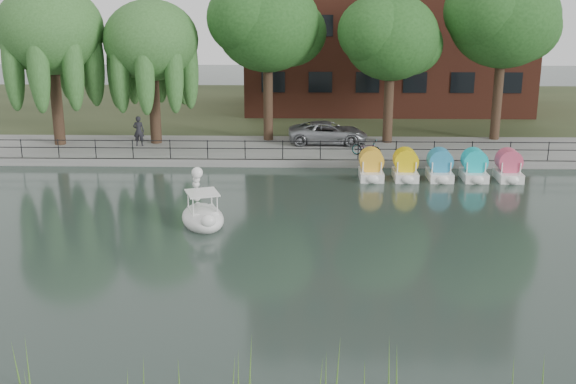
{
  "coord_description": "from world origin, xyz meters",
  "views": [
    {
      "loc": [
        1.16,
        -24.03,
        9.63
      ],
      "look_at": [
        0.5,
        4.0,
        1.3
      ],
      "focal_mm": 45.0,
      "sensor_mm": 36.0,
      "label": 1
    }
  ],
  "objects_px": {
    "pedestrian": "(139,129)",
    "bicycle": "(366,147)",
    "swan_boat": "(202,213)",
    "minivan": "(328,131)"
  },
  "relations": [
    {
      "from": "bicycle",
      "to": "pedestrian",
      "type": "height_order",
      "value": "pedestrian"
    },
    {
      "from": "minivan",
      "to": "swan_boat",
      "type": "xyz_separation_m",
      "value": [
        -5.48,
        -13.41,
        -0.64
      ]
    },
    {
      "from": "pedestrian",
      "to": "swan_boat",
      "type": "distance_m",
      "value": 13.69
    },
    {
      "from": "pedestrian",
      "to": "bicycle",
      "type": "bearing_deg",
      "value": 169.96
    },
    {
      "from": "bicycle",
      "to": "pedestrian",
      "type": "distance_m",
      "value": 13.0
    },
    {
      "from": "bicycle",
      "to": "pedestrian",
      "type": "xyz_separation_m",
      "value": [
        -12.81,
        2.15,
        0.49
      ]
    },
    {
      "from": "minivan",
      "to": "bicycle",
      "type": "height_order",
      "value": "minivan"
    },
    {
      "from": "swan_boat",
      "to": "bicycle",
      "type": "bearing_deg",
      "value": 35.14
    },
    {
      "from": "swan_boat",
      "to": "pedestrian",
      "type": "bearing_deg",
      "value": 93.84
    },
    {
      "from": "pedestrian",
      "to": "swan_boat",
      "type": "xyz_separation_m",
      "value": [
        5.35,
        -12.56,
        -0.9
      ]
    }
  ]
}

